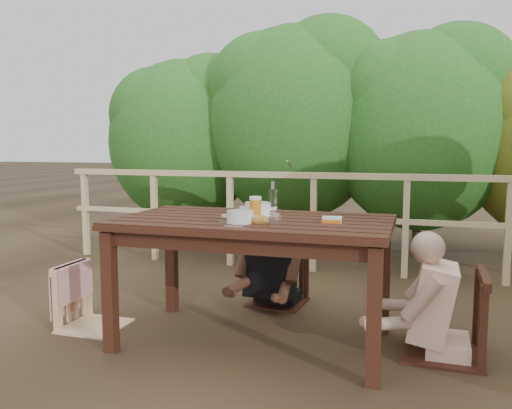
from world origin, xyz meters
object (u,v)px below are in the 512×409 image
(chair_left, at_px, (93,269))
(bottle, at_px, (273,199))
(chair_far, at_px, (278,250))
(chair_right, at_px, (445,275))
(tumbler, at_px, (275,222))
(butter_tub, at_px, (332,221))
(woman, at_px, (278,229))
(beer_glass, at_px, (255,208))
(soup_far, at_px, (258,210))
(table, at_px, (254,282))
(bread_roll, at_px, (259,221))
(diner_right, at_px, (451,255))
(soup_near, at_px, (240,218))

(chair_left, distance_m, bottle, 1.36)
(chair_far, bearing_deg, chair_right, -25.30)
(tumbler, xyz_separation_m, butter_tub, (0.30, 0.23, -0.02))
(bottle, bearing_deg, woman, 101.67)
(beer_glass, bearing_deg, soup_far, 99.96)
(table, relative_size, beer_glass, 11.41)
(woman, bearing_deg, table, 98.62)
(soup_far, height_order, tumbler, soup_far)
(chair_left, height_order, bread_roll, bread_roll)
(woman, bearing_deg, tumbler, 108.04)
(chair_left, bearing_deg, bottle, -77.58)
(diner_right, bearing_deg, woman, 61.74)
(chair_right, distance_m, bottle, 1.18)
(soup_near, distance_m, soup_far, 0.39)
(soup_near, distance_m, bread_roll, 0.12)
(chair_far, height_order, bread_roll, chair_far)
(soup_far, bearing_deg, bottle, 10.94)
(bread_roll, bearing_deg, table, 116.30)
(bottle, xyz_separation_m, butter_tub, (0.44, -0.23, -0.10))
(soup_near, bearing_deg, diner_right, 16.19)
(chair_far, xyz_separation_m, soup_near, (0.05, -1.06, 0.41))
(table, height_order, chair_left, chair_left)
(chair_far, bearing_deg, chair_left, -135.29)
(soup_far, distance_m, beer_glass, 0.13)
(chair_left, xyz_separation_m, tumbler, (1.37, -0.18, 0.42))
(chair_left, distance_m, bread_roll, 1.33)
(beer_glass, distance_m, bottle, 0.17)
(diner_right, distance_m, butter_tub, 0.74)
(table, height_order, bread_roll, bread_roll)
(chair_left, bearing_deg, soup_near, -96.72)
(chair_left, xyz_separation_m, beer_glass, (1.15, 0.13, 0.46))
(chair_far, relative_size, soup_near, 3.19)
(soup_far, distance_m, butter_tub, 0.57)
(chair_far, bearing_deg, beer_glass, -81.26)
(soup_near, height_order, bottle, bottle)
(diner_right, height_order, bread_roll, diner_right)
(woman, xyz_separation_m, soup_far, (0.04, -0.69, 0.24))
(chair_left, xyz_separation_m, butter_tub, (1.67, 0.05, 0.41))
(table, relative_size, butter_tub, 14.58)
(bottle, bearing_deg, beer_glass, -118.54)
(woman, height_order, beer_glass, woman)
(tumbler, bearing_deg, butter_tub, 37.34)
(diner_right, bearing_deg, bread_roll, 108.95)
(soup_far, bearing_deg, bread_roll, -71.45)
(soup_near, xyz_separation_m, soup_far, (-0.01, 0.39, 0.00))
(soup_far, height_order, bottle, bottle)
(chair_left, height_order, tumbler, tumbler)
(chair_right, xyz_separation_m, beer_glass, (-1.18, -0.09, 0.38))
(beer_glass, bearing_deg, bottle, 61.46)
(woman, xyz_separation_m, soup_near, (0.05, -1.08, 0.24))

